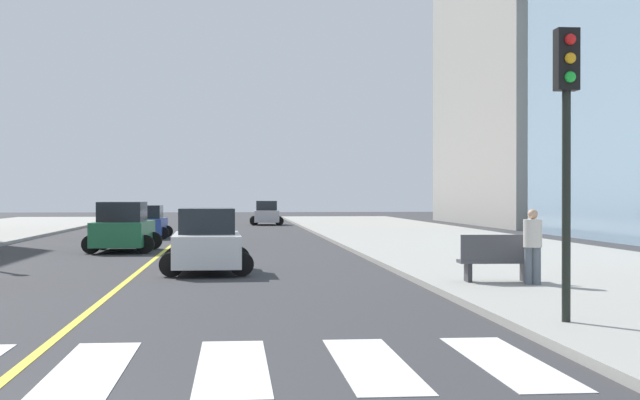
{
  "coord_description": "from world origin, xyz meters",
  "views": [
    {
      "loc": [
        2.72,
        -7.93,
        2.2
      ],
      "look_at": [
        6.72,
        35.26,
        1.96
      ],
      "focal_mm": 52.11,
      "sensor_mm": 36.0,
      "label": 1
    }
  ],
  "objects_px": {
    "pedestrian_waiting_east": "(533,243)",
    "car_blue_fifth": "(148,223)",
    "car_white_second": "(207,242)",
    "traffic_light_near_corner": "(567,116)",
    "car_silver_third": "(266,214)",
    "car_green_nearest": "(123,228)",
    "park_bench": "(497,259)"
  },
  "relations": [
    {
      "from": "car_silver_third",
      "to": "pedestrian_waiting_east",
      "type": "relative_size",
      "value": 2.3
    },
    {
      "from": "car_silver_third",
      "to": "car_white_second",
      "type": "bearing_deg",
      "value": 86.85
    },
    {
      "from": "car_green_nearest",
      "to": "traffic_light_near_corner",
      "type": "bearing_deg",
      "value": -64.48
    },
    {
      "from": "car_blue_fifth",
      "to": "traffic_light_near_corner",
      "type": "bearing_deg",
      "value": -72.51
    },
    {
      "from": "pedestrian_waiting_east",
      "to": "car_silver_third",
      "type": "bearing_deg",
      "value": -70.69
    },
    {
      "from": "car_silver_third",
      "to": "park_bench",
      "type": "distance_m",
      "value": 46.78
    },
    {
      "from": "car_green_nearest",
      "to": "car_blue_fifth",
      "type": "bearing_deg",
      "value": 92.18
    },
    {
      "from": "car_white_second",
      "to": "pedestrian_waiting_east",
      "type": "xyz_separation_m",
      "value": [
        7.57,
        -5.79,
        0.25
      ]
    },
    {
      "from": "car_green_nearest",
      "to": "park_bench",
      "type": "distance_m",
      "value": 18.39
    },
    {
      "from": "car_silver_third",
      "to": "traffic_light_near_corner",
      "type": "height_order",
      "value": "traffic_light_near_corner"
    },
    {
      "from": "car_silver_third",
      "to": "car_blue_fifth",
      "type": "xyz_separation_m",
      "value": [
        -6.71,
        -20.57,
        -0.04
      ]
    },
    {
      "from": "car_white_second",
      "to": "traffic_light_near_corner",
      "type": "bearing_deg",
      "value": 115.75
    },
    {
      "from": "car_blue_fifth",
      "to": "traffic_light_near_corner",
      "type": "xyz_separation_m",
      "value": [
        9.7,
        -32.87,
        2.7
      ]
    },
    {
      "from": "car_silver_third",
      "to": "park_bench",
      "type": "bearing_deg",
      "value": 95.83
    },
    {
      "from": "car_blue_fifth",
      "to": "pedestrian_waiting_east",
      "type": "relative_size",
      "value": 2.19
    },
    {
      "from": "car_green_nearest",
      "to": "car_silver_third",
      "type": "xyz_separation_m",
      "value": [
        6.64,
        31.49,
        -0.08
      ]
    },
    {
      "from": "car_silver_third",
      "to": "traffic_light_near_corner",
      "type": "xyz_separation_m",
      "value": [
        2.99,
        -53.44,
        2.66
      ]
    },
    {
      "from": "car_silver_third",
      "to": "car_blue_fifth",
      "type": "bearing_deg",
      "value": 73.09
    },
    {
      "from": "car_white_second",
      "to": "pedestrian_waiting_east",
      "type": "distance_m",
      "value": 9.54
    },
    {
      "from": "car_green_nearest",
      "to": "pedestrian_waiting_east",
      "type": "height_order",
      "value": "car_green_nearest"
    },
    {
      "from": "car_white_second",
      "to": "park_bench",
      "type": "relative_size",
      "value": 2.26
    },
    {
      "from": "car_green_nearest",
      "to": "park_bench",
      "type": "relative_size",
      "value": 2.41
    },
    {
      "from": "car_blue_fifth",
      "to": "pedestrian_waiting_east",
      "type": "height_order",
      "value": "pedestrian_waiting_east"
    },
    {
      "from": "car_green_nearest",
      "to": "traffic_light_near_corner",
      "type": "distance_m",
      "value": 24.11
    },
    {
      "from": "park_bench",
      "to": "car_white_second",
      "type": "bearing_deg",
      "value": 55.78
    },
    {
      "from": "car_silver_third",
      "to": "traffic_light_near_corner",
      "type": "bearing_deg",
      "value": 94.35
    },
    {
      "from": "car_white_second",
      "to": "car_blue_fifth",
      "type": "bearing_deg",
      "value": -81.71
    },
    {
      "from": "car_silver_third",
      "to": "car_blue_fifth",
      "type": "distance_m",
      "value": 21.64
    },
    {
      "from": "car_blue_fifth",
      "to": "park_bench",
      "type": "relative_size",
      "value": 2.08
    },
    {
      "from": "car_white_second",
      "to": "car_silver_third",
      "type": "bearing_deg",
      "value": -95.72
    },
    {
      "from": "car_green_nearest",
      "to": "car_blue_fifth",
      "type": "xyz_separation_m",
      "value": [
        -0.07,
        10.92,
        -0.12
      ]
    },
    {
      "from": "pedestrian_waiting_east",
      "to": "car_blue_fifth",
      "type": "bearing_deg",
      "value": -53.42
    }
  ]
}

